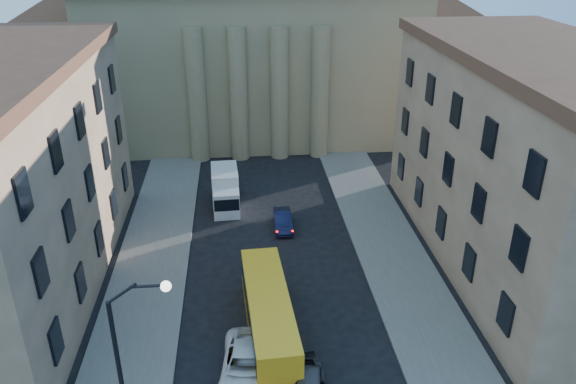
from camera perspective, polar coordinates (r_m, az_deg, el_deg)
The scene contains 9 objects.
sidewalk_left at distance 36.22m, azimuth -14.69°, elevation -11.56°, with size 5.00×60.00×0.15m, color #595752.
sidewalk_right at distance 37.20m, azimuth 12.51°, elevation -10.20°, with size 5.00×60.00×0.15m, color #595752.
church at distance 66.79m, azimuth -3.60°, elevation 17.18°, with size 68.02×28.76×36.60m.
building_right at distance 40.29m, azimuth 23.47°, elevation 2.98°, with size 11.60×26.60×14.70m.
street_lamp at distance 25.06m, azimuth -15.75°, elevation -15.65°, with size 2.62×0.44×8.83m.
car_left_mid at distance 30.47m, azimuth -4.27°, elevation -17.16°, with size 2.59×5.62×1.56m, color white.
car_right_distant at distance 43.72m, azimuth -0.54°, elevation -2.90°, with size 1.34×3.84×1.27m, color black.
city_bus at distance 32.43m, azimuth -1.98°, elevation -12.31°, with size 2.89×10.20×2.84m.
box_truck at distance 47.14m, azimuth -6.38°, elevation 0.21°, with size 2.38×5.55×3.00m.
Camera 1 is at (-2.12, -10.61, 21.35)m, focal length 35.00 mm.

